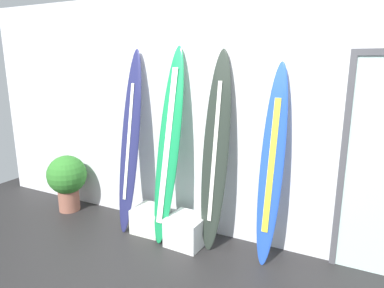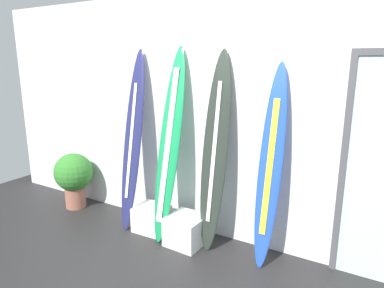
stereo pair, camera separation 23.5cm
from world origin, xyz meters
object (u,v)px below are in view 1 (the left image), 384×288
object	(u,v)px
surfboard_charcoal	(216,152)
potted_plant	(67,178)
surfboard_emerald	(169,147)
display_block_center	(187,230)
surfboard_cobalt	(272,168)
surfboard_navy	(130,142)
display_block_left	(150,219)

from	to	relation	value
surfboard_charcoal	potted_plant	world-z (taller)	surfboard_charcoal
surfboard_emerald	display_block_center	world-z (taller)	surfboard_emerald
surfboard_emerald	surfboard_charcoal	xyz separation A→B (m)	(0.55, 0.07, -0.01)
surfboard_charcoal	display_block_center	world-z (taller)	surfboard_charcoal
surfboard_emerald	potted_plant	size ratio (longest dim) A/B	2.82
surfboard_charcoal	surfboard_cobalt	size ratio (longest dim) A/B	1.06
surfboard_emerald	display_block_center	bearing A→B (deg)	-17.02
surfboard_navy	surfboard_cobalt	world-z (taller)	surfboard_navy
surfboard_cobalt	surfboard_emerald	bearing A→B (deg)	-177.35
surfboard_charcoal	display_block_left	xyz separation A→B (m)	(-0.82, -0.08, -0.94)
surfboard_emerald	display_block_left	bearing A→B (deg)	-177.34
surfboard_cobalt	display_block_center	size ratio (longest dim) A/B	4.91
surfboard_navy	surfboard_emerald	world-z (taller)	surfboard_emerald
surfboard_navy	surfboard_emerald	distance (m)	0.55
surfboard_cobalt	display_block_left	distance (m)	1.67
surfboard_cobalt	potted_plant	distance (m)	2.85
surfboard_navy	display_block_left	world-z (taller)	surfboard_navy
display_block_left	display_block_center	bearing A→B (deg)	-7.42
surfboard_charcoal	display_block_center	size ratio (longest dim) A/B	5.22
surfboard_navy	display_block_center	xyz separation A→B (m)	(0.82, -0.09, -0.93)
surfboard_charcoal	surfboard_cobalt	bearing A→B (deg)	-1.48
display_block_center	potted_plant	size ratio (longest dim) A/B	0.53
display_block_center	surfboard_cobalt	bearing A→B (deg)	8.78
surfboard_navy	surfboard_emerald	size ratio (longest dim) A/B	0.99
surfboard_charcoal	potted_plant	distance (m)	2.27
surfboard_cobalt	surfboard_navy	bearing A→B (deg)	-178.52
surfboard_emerald	potted_plant	xyz separation A→B (m)	(-1.63, -0.02, -0.63)
display_block_center	surfboard_navy	bearing A→B (deg)	173.48
surfboard_charcoal	display_block_left	world-z (taller)	surfboard_charcoal
display_block_center	potted_plant	world-z (taller)	potted_plant
surfboard_navy	display_block_center	world-z (taller)	surfboard_navy
display_block_center	potted_plant	distance (m)	1.93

